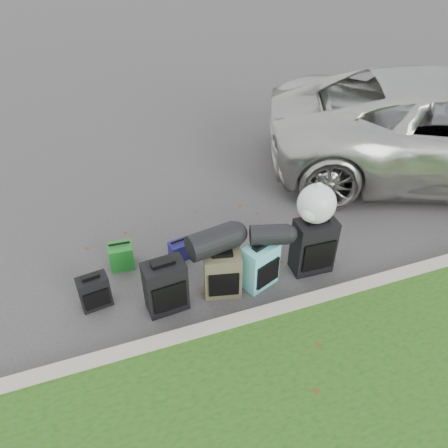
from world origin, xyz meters
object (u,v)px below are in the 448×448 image
object	(u,v)px
suitcase_large_black_left	(166,286)
tote_navy	(179,251)
tote_green	(121,256)
suitcase_olive	(223,274)
suitcase_small_black	(95,292)
suitcase_large_black_right	(313,246)
suitcase_teal	(260,266)

from	to	relation	value
suitcase_large_black_left	tote_navy	distance (m)	0.90
tote_green	suitcase_olive	bearing A→B (deg)	-34.68
suitcase_olive	tote_navy	bearing A→B (deg)	126.27
suitcase_olive	tote_green	world-z (taller)	suitcase_olive
suitcase_large_black_left	tote_navy	size ratio (longest dim) A/B	2.64
suitcase_small_black	suitcase_large_black_right	world-z (taller)	suitcase_large_black_right
suitcase_large_black_left	suitcase_teal	distance (m)	1.18
suitcase_olive	suitcase_teal	xyz separation A→B (m)	(0.48, -0.02, 0.00)
suitcase_large_black_left	suitcase_olive	bearing A→B (deg)	-3.85
tote_green	suitcase_small_black	bearing A→B (deg)	-120.16
suitcase_small_black	suitcase_olive	size ratio (longest dim) A/B	0.73
suitcase_olive	suitcase_large_black_left	bearing A→B (deg)	-166.41
suitcase_small_black	suitcase_olive	distance (m)	1.52
suitcase_small_black	tote_green	distance (m)	0.71
tote_green	tote_navy	xyz separation A→B (m)	(0.75, -0.10, -0.04)
suitcase_large_black_right	tote_green	world-z (taller)	suitcase_large_black_right
suitcase_large_black_right	tote_navy	xyz separation A→B (m)	(-1.57, 0.77, -0.25)
tote_green	suitcase_large_black_right	bearing A→B (deg)	-16.02
suitcase_large_black_right	suitcase_olive	bearing A→B (deg)	-176.64
tote_navy	suitcase_large_black_right	bearing A→B (deg)	-36.12
suitcase_teal	suitcase_large_black_right	distance (m)	0.75
suitcase_small_black	tote_navy	bearing A→B (deg)	15.21
suitcase_small_black	tote_green	xyz separation A→B (m)	(0.40, 0.58, -0.05)
suitcase_small_black	suitcase_large_black_right	size ratio (longest dim) A/B	0.58
suitcase_large_black_right	tote_navy	distance (m)	1.76
suitcase_small_black	suitcase_teal	xyz separation A→B (m)	(1.97, -0.32, 0.08)
suitcase_teal	tote_green	size ratio (longest dim) A/B	1.79
suitcase_large_black_left	suitcase_teal	size ratio (longest dim) A/B	1.12
suitcase_olive	suitcase_teal	size ratio (longest dim) A/B	0.99
suitcase_olive	suitcase_teal	bearing A→B (deg)	10.81
suitcase_small_black	suitcase_teal	size ratio (longest dim) A/B	0.72
suitcase_olive	tote_green	distance (m)	1.41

